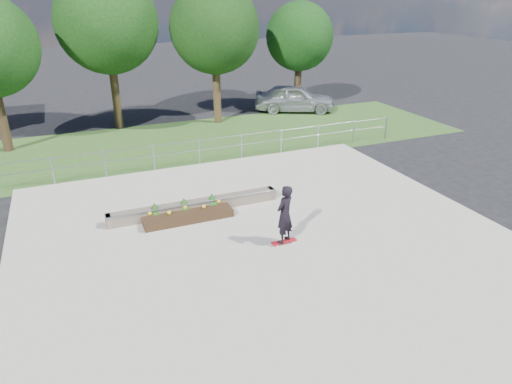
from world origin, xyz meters
TOP-DOWN VIEW (x-y plane):
  - ground at (0.00, 0.00)m, footprint 120.00×120.00m
  - grass_verge at (0.00, 11.00)m, footprint 30.00×8.00m
  - concrete_slab at (0.00, 0.00)m, footprint 15.00×15.00m
  - fence at (0.00, 7.50)m, footprint 20.06×0.06m
  - tree_mid_left at (-2.50, 15.00)m, footprint 5.25×5.25m
  - tree_mid_right at (3.00, 14.00)m, footprint 4.90×4.90m
  - tree_far_right at (9.00, 15.50)m, footprint 4.20×4.20m
  - grind_ledge at (-1.50, 2.93)m, footprint 6.00×0.44m
  - planter_bed at (-1.89, 2.68)m, footprint 3.00×1.20m
  - skateboarder at (0.39, -0.24)m, footprint 0.80×0.71m
  - parked_car at (8.38, 14.67)m, footprint 5.41×3.92m

SIDE VIEW (x-z plane):
  - ground at x=0.00m, z-range 0.00..0.00m
  - grass_verge at x=0.00m, z-range 0.00..0.02m
  - concrete_slab at x=0.00m, z-range 0.00..0.06m
  - planter_bed at x=-1.89m, z-range -0.06..0.55m
  - grind_ledge at x=-1.50m, z-range 0.05..0.48m
  - fence at x=0.00m, z-range 0.17..1.37m
  - parked_car at x=8.38m, z-range 0.00..1.71m
  - skateboarder at x=0.39m, z-range 0.09..2.00m
  - tree_far_right at x=9.00m, z-range 1.18..7.78m
  - tree_mid_right at x=3.00m, z-range 1.38..9.08m
  - tree_mid_left at x=-2.50m, z-range 1.48..9.73m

